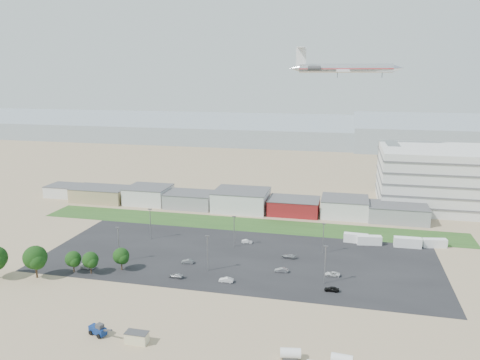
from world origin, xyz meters
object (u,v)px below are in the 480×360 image
(parked_car_4, at_px, (188,261))
(parked_car_12, at_px, (289,256))
(parked_car_1, at_px, (281,270))
(telehandler, at_px, (98,329))
(parked_car_13, at_px, (226,280))
(storage_tank_nw, at_px, (291,353))
(parked_car_10, at_px, (87,266))
(box_trailer_a, at_px, (356,238))
(portable_shed, at_px, (137,337))
(parked_car_2, at_px, (332,289))
(parked_car_11, at_px, (247,241))
(parked_car_0, at_px, (332,274))
(parked_car_3, at_px, (176,276))
(airliner, at_px, (346,68))

(parked_car_4, xyz_separation_m, parked_car_12, (28.85, 11.03, 0.03))
(parked_car_1, relative_size, parked_car_12, 0.90)
(telehandler, bearing_deg, parked_car_13, 77.40)
(storage_tank_nw, height_order, parked_car_10, storage_tank_nw)
(box_trailer_a, bearing_deg, parked_car_4, -144.95)
(portable_shed, height_order, parked_car_2, portable_shed)
(storage_tank_nw, height_order, parked_car_11, storage_tank_nw)
(box_trailer_a, distance_m, parked_car_12, 27.61)
(parked_car_4, bearing_deg, parked_car_0, 86.26)
(parked_car_1, distance_m, parked_car_12, 11.02)
(parked_car_3, distance_m, parked_car_10, 27.40)
(box_trailer_a, distance_m, parked_car_0, 29.84)
(parked_car_0, distance_m, parked_car_1, 14.26)
(portable_shed, bearing_deg, parked_car_2, 40.95)
(airliner, bearing_deg, parked_car_4, -119.00)
(parked_car_10, distance_m, parked_car_11, 51.20)
(parked_car_1, bearing_deg, parked_car_13, -59.80)
(parked_car_11, bearing_deg, storage_tank_nw, -163.52)
(box_trailer_a, relative_size, airliner, 0.17)
(telehandler, bearing_deg, portable_shed, 14.58)
(box_trailer_a, distance_m, parked_car_10, 86.06)
(telehandler, xyz_separation_m, parked_car_12, (34.65, 52.66, -0.76))
(parked_car_1, distance_m, parked_car_3, 29.75)
(parked_car_11, bearing_deg, portable_shed, 167.74)
(parked_car_1, height_order, parked_car_2, parked_car_2)
(box_trailer_a, distance_m, parked_car_4, 57.39)
(storage_tank_nw, height_order, parked_car_0, storage_tank_nw)
(portable_shed, xyz_separation_m, parked_car_4, (-3.79, 42.55, -0.62))
(parked_car_4, bearing_deg, parked_car_2, 73.33)
(box_trailer_a, height_order, parked_car_2, box_trailer_a)
(parked_car_10, bearing_deg, storage_tank_nw, -113.47)
(telehandler, xyz_separation_m, parked_car_10, (-21.33, 31.38, -0.78))
(storage_tank_nw, relative_size, parked_car_13, 1.03)
(parked_car_4, relative_size, parked_car_13, 0.92)
(storage_tank_nw, xyz_separation_m, parked_car_0, (6.51, 41.59, -0.64))
(parked_car_13, bearing_deg, parked_car_11, -179.73)
(box_trailer_a, xyz_separation_m, parked_car_2, (-6.35, -38.85, -0.85))
(parked_car_1, bearing_deg, telehandler, -44.94)
(parked_car_2, bearing_deg, parked_car_12, -145.81)
(box_trailer_a, bearing_deg, parked_car_1, -121.20)
(airliner, bearing_deg, parked_car_12, -102.42)
(airliner, height_order, parked_car_11, airliner)
(telehandler, distance_m, storage_tank_nw, 41.72)
(parked_car_11, relative_size, parked_car_13, 0.90)
(parked_car_2, xyz_separation_m, parked_car_11, (-29.03, 29.69, -0.06))
(portable_shed, xyz_separation_m, parked_car_12, (25.05, 53.58, -0.60))
(parked_car_10, xyz_separation_m, parked_car_13, (41.65, 0.39, 0.05))
(telehandler, relative_size, parked_car_2, 1.75)
(parked_car_10, bearing_deg, parked_car_3, -87.69)
(storage_tank_nw, bearing_deg, parked_car_4, 131.36)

